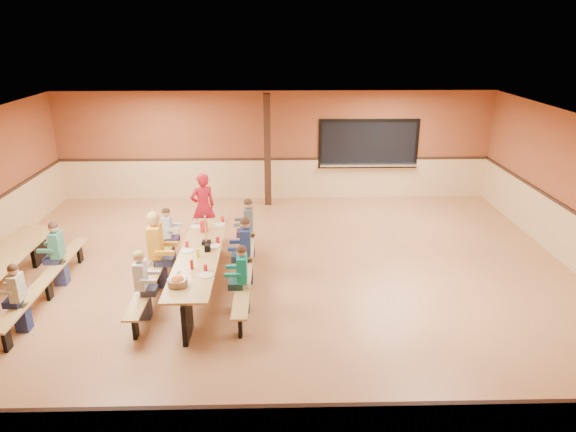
{
  "coord_description": "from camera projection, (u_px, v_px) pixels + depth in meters",
  "views": [
    {
      "loc": [
        0.02,
        -9.01,
        4.63
      ],
      "look_at": [
        0.25,
        0.34,
        1.15
      ],
      "focal_mm": 32.0,
      "sensor_mm": 36.0,
      "label": 1
    }
  ],
  "objects": [
    {
      "name": "cafeteria_table_main",
      "position": [
        200.0,
        264.0,
        9.41
      ],
      "size": [
        1.91,
        3.7,
        0.74
      ],
      "color": "#B38947",
      "rests_on": "ground"
    },
    {
      "name": "napkin_dispenser",
      "position": [
        208.0,
        248.0,
        9.4
      ],
      "size": [
        0.1,
        0.14,
        0.13
      ],
      "primitive_type": "cube",
      "color": "black",
      "rests_on": "cafeteria_table_main"
    },
    {
      "name": "place_settings",
      "position": [
        199.0,
        250.0,
        9.32
      ],
      "size": [
        0.65,
        3.3,
        0.11
      ],
      "primitive_type": null,
      "color": "beige",
      "rests_on": "cafeteria_table_main"
    },
    {
      "name": "seated_adult_yellow",
      "position": [
        156.0,
        250.0,
        9.49
      ],
      "size": [
        0.49,
        0.4,
        1.45
      ],
      "primitive_type": null,
      "color": "gold",
      "rests_on": "ground"
    },
    {
      "name": "standing_woman",
      "position": [
        203.0,
        207.0,
        11.58
      ],
      "size": [
        0.68,
        0.59,
        1.57
      ],
      "primitive_type": "imported",
      "rotation": [
        0.0,
        0.0,
        3.6
      ],
      "color": "red",
      "rests_on": "ground"
    },
    {
      "name": "seated_child_tan_sec",
      "position": [
        19.0,
        298.0,
        8.11
      ],
      "size": [
        0.34,
        0.28,
        1.16
      ],
      "primitive_type": null,
      "color": "#ABA38C",
      "rests_on": "ground"
    },
    {
      "name": "ground",
      "position": [
        276.0,
        277.0,
        10.05
      ],
      "size": [
        12.0,
        12.0,
        0.0
      ],
      "primitive_type": "plane",
      "color": "#9C613B",
      "rests_on": "ground"
    },
    {
      "name": "seated_child_char_right",
      "position": [
        249.0,
        228.0,
        10.8
      ],
      "size": [
        0.39,
        0.32,
        1.25
      ],
      "primitive_type": null,
      "color": "#4C5356",
      "rests_on": "ground"
    },
    {
      "name": "chip_bowl",
      "position": [
        178.0,
        282.0,
        8.14
      ],
      "size": [
        0.32,
        0.32,
        0.15
      ],
      "primitive_type": null,
      "color": "orange",
      "rests_on": "cafeteria_table_main"
    },
    {
      "name": "seated_child_white_left",
      "position": [
        142.0,
        285.0,
        8.46
      ],
      "size": [
        0.37,
        0.3,
        1.21
      ],
      "primitive_type": null,
      "color": "silver",
      "rests_on": "ground"
    },
    {
      "name": "table_paddle",
      "position": [
        206.0,
        237.0,
        9.68
      ],
      "size": [
        0.16,
        0.16,
        0.56
      ],
      "color": "black",
      "rests_on": "cafeteria_table_main"
    },
    {
      "name": "punch_pitcher",
      "position": [
        204.0,
        227.0,
        10.27
      ],
      "size": [
        0.16,
        0.16,
        0.22
      ],
      "primitive_type": "cylinder",
      "color": "red",
      "rests_on": "cafeteria_table_main"
    },
    {
      "name": "seated_child_navy_right",
      "position": [
        246.0,
        251.0,
        9.66
      ],
      "size": [
        0.41,
        0.33,
        1.29
      ],
      "primitive_type": null,
      "color": "navy",
      "rests_on": "ground"
    },
    {
      "name": "seated_child_teal_right",
      "position": [
        242.0,
        279.0,
        8.67
      ],
      "size": [
        0.37,
        0.3,
        1.2
      ],
      "primitive_type": null,
      "color": "#0F887A",
      "rests_on": "ground"
    },
    {
      "name": "seated_child_grey_left",
      "position": [
        168.0,
        235.0,
        10.54
      ],
      "size": [
        0.35,
        0.28,
        1.16
      ],
      "primitive_type": null,
      "color": "silver",
      "rests_on": "ground"
    },
    {
      "name": "kitchen_pass_through",
      "position": [
        368.0,
        146.0,
        14.24
      ],
      "size": [
        2.78,
        0.28,
        1.38
      ],
      "color": "black",
      "rests_on": "ground"
    },
    {
      "name": "condiment_ketchup",
      "position": [
        192.0,
        264.0,
        8.7
      ],
      "size": [
        0.06,
        0.06,
        0.17
      ],
      "primitive_type": "cylinder",
      "color": "#B2140F",
      "rests_on": "cafeteria_table_main"
    },
    {
      "name": "condiment_mustard",
      "position": [
        198.0,
        253.0,
        9.12
      ],
      "size": [
        0.06,
        0.06,
        0.17
      ],
      "primitive_type": "cylinder",
      "color": "yellow",
      "rests_on": "cafeteria_table_main"
    },
    {
      "name": "room_envelope",
      "position": [
        276.0,
        245.0,
        9.81
      ],
      "size": [
        12.04,
        10.04,
        3.02
      ],
      "color": "brown",
      "rests_on": "ground"
    },
    {
      "name": "seated_child_green_sec",
      "position": [
        58.0,
        254.0,
        9.58
      ],
      "size": [
        0.39,
        0.32,
        1.24
      ],
      "primitive_type": null,
      "color": "#397B63",
      "rests_on": "ground"
    },
    {
      "name": "structural_post",
      "position": [
        267.0,
        151.0,
        13.65
      ],
      "size": [
        0.18,
        0.18,
        3.0
      ],
      "primitive_type": "cube",
      "color": "black",
      "rests_on": "ground"
    }
  ]
}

